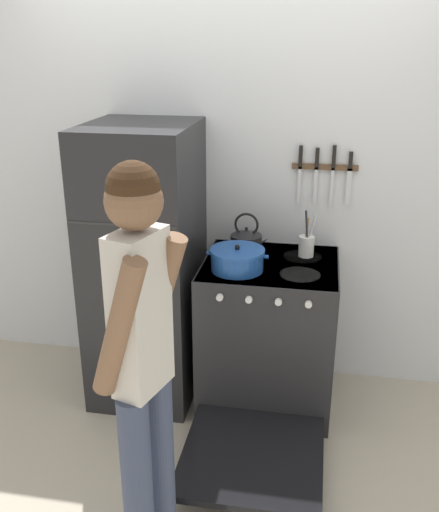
{
  "coord_description": "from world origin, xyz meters",
  "views": [
    {
      "loc": [
        0.55,
        -3.34,
        2.09
      ],
      "look_at": [
        0.03,
        -0.49,
        0.97
      ],
      "focal_mm": 40.0,
      "sensor_mm": 36.0,
      "label": 1
    }
  ],
  "objects_px": {
    "tea_kettle": "(247,241)",
    "dutch_oven_pot": "(237,259)",
    "refrigerator": "(145,265)",
    "person": "(142,356)",
    "stove_range": "(268,336)",
    "utensil_jar": "(306,245)"
  },
  "relations": [
    {
      "from": "tea_kettle",
      "to": "refrigerator",
      "type": "bearing_deg",
      "value": -165.93
    },
    {
      "from": "dutch_oven_pot",
      "to": "stove_range",
      "type": "bearing_deg",
      "value": 30.13
    },
    {
      "from": "refrigerator",
      "to": "dutch_oven_pot",
      "type": "relative_size",
      "value": 4.85
    },
    {
      "from": "stove_range",
      "to": "person",
      "type": "bearing_deg",
      "value": -106.97
    },
    {
      "from": "person",
      "to": "tea_kettle",
      "type": "bearing_deg",
      "value": 7.94
    },
    {
      "from": "tea_kettle",
      "to": "stove_range",
      "type": "bearing_deg",
      "value": -47.77
    },
    {
      "from": "stove_range",
      "to": "refrigerator",
      "type": "bearing_deg",
      "value": 177.74
    },
    {
      "from": "person",
      "to": "utensil_jar",
      "type": "bearing_deg",
      "value": -5.52
    },
    {
      "from": "refrigerator",
      "to": "utensil_jar",
      "type": "distance_m",
      "value": 0.95
    },
    {
      "from": "tea_kettle",
      "to": "utensil_jar",
      "type": "relative_size",
      "value": 0.88
    },
    {
      "from": "stove_range",
      "to": "person",
      "type": "distance_m",
      "value": 1.35
    },
    {
      "from": "person",
      "to": "stove_range",
      "type": "bearing_deg",
      "value": -0.49
    },
    {
      "from": "tea_kettle",
      "to": "utensil_jar",
      "type": "xyz_separation_m",
      "value": [
        0.35,
        0.01,
        -0.01
      ]
    },
    {
      "from": "refrigerator",
      "to": "utensil_jar",
      "type": "xyz_separation_m",
      "value": [
        0.93,
        0.15,
        0.13
      ]
    },
    {
      "from": "refrigerator",
      "to": "stove_range",
      "type": "height_order",
      "value": "refrigerator"
    },
    {
      "from": "refrigerator",
      "to": "dutch_oven_pot",
      "type": "distance_m",
      "value": 0.59
    },
    {
      "from": "stove_range",
      "to": "dutch_oven_pot",
      "type": "distance_m",
      "value": 0.55
    },
    {
      "from": "tea_kettle",
      "to": "dutch_oven_pot",
      "type": "bearing_deg",
      "value": -92.77
    },
    {
      "from": "tea_kettle",
      "to": "person",
      "type": "distance_m",
      "value": 1.38
    },
    {
      "from": "refrigerator",
      "to": "utensil_jar",
      "type": "relative_size",
      "value": 5.91
    },
    {
      "from": "refrigerator",
      "to": "dutch_oven_pot",
      "type": "bearing_deg",
      "value": -12.8
    },
    {
      "from": "stove_range",
      "to": "tea_kettle",
      "type": "bearing_deg",
      "value": 132.23
    }
  ]
}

